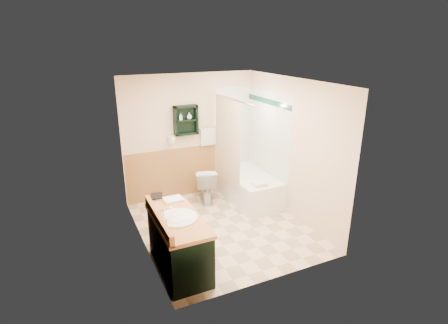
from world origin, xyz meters
The scene contains 25 objects.
floor centered at (0.00, 0.00, 0.00)m, with size 3.00×3.00×0.00m, color beige.
back_wall centered at (0.00, 1.52, 1.20)m, with size 2.60×0.04×2.40m, color #F5E2C0.
left_wall centered at (-1.32, 0.00, 1.20)m, with size 0.04×3.00×2.40m, color #F5E2C0.
right_wall centered at (1.32, 0.00, 1.20)m, with size 0.04×3.00×2.40m, color #F5E2C0.
ceiling centered at (0.00, 0.00, 2.42)m, with size 2.60×3.00×0.04m, color white.
wainscot_left centered at (-1.29, 0.00, 0.50)m, with size 2.98×2.98×1.00m, color #B37C48, non-canonical shape.
wainscot_back centered at (0.00, 1.49, 0.50)m, with size 2.58×2.58×1.00m, color #B37C48, non-canonical shape.
mirror_frame centered at (-1.27, -0.55, 1.50)m, with size 1.30×1.30×1.00m, color #975B31, non-canonical shape.
mirror_glass centered at (-1.27, -0.55, 1.50)m, with size 1.20×1.20×0.90m, color white, non-canonical shape.
tile_right centered at (1.28, 0.75, 1.05)m, with size 1.50×1.50×2.10m, color white, non-canonical shape.
tile_back centered at (1.03, 1.48, 1.05)m, with size 0.95×0.95×2.10m, color white, non-canonical shape.
tile_accent centered at (1.27, 0.75, 1.90)m, with size 1.50×1.50×0.10m, color #134332, non-canonical shape.
wall_shelf centered at (-0.10, 1.41, 1.55)m, with size 0.45×0.15×0.55m, color black.
hair_dryer centered at (-0.40, 1.43, 1.20)m, with size 0.10×0.24×0.18m, color white, non-canonical shape.
towel_bar centered at (0.35, 1.45, 1.35)m, with size 0.40×0.06×0.40m, color silver, non-canonical shape.
curtain_rod centered at (0.53, 0.75, 2.00)m, with size 0.03×0.03×1.60m, color silver.
shower_curtain centered at (0.53, 0.92, 1.15)m, with size 1.05×1.05×1.70m, color beige, non-canonical shape.
vanity centered at (-0.99, -0.77, 0.39)m, with size 0.59×1.21×0.77m, color black.
bathtub centered at (0.93, 0.77, 0.26)m, with size 0.78×1.50×0.52m, color white.
toilet centered at (0.13, 1.05, 0.34)m, with size 0.39×0.70×0.68m, color white.
counter_towel centered at (-0.89, -0.25, 0.79)m, with size 0.27×0.21×0.04m, color silver.
vanity_book centered at (-1.16, 0.01, 0.89)m, with size 0.17×0.02×0.23m, color black.
tub_towel centered at (0.82, 0.19, 0.56)m, with size 0.22×0.18×0.07m, color silver.
soap_bottle_a centered at (-0.20, 1.40, 1.59)m, with size 0.06×0.12×0.06m, color white.
soap_bottle_b centered at (-0.03, 1.40, 1.61)m, with size 0.09×0.12×0.09m, color white.
Camera 1 is at (-2.15, -4.69, 2.98)m, focal length 28.00 mm.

